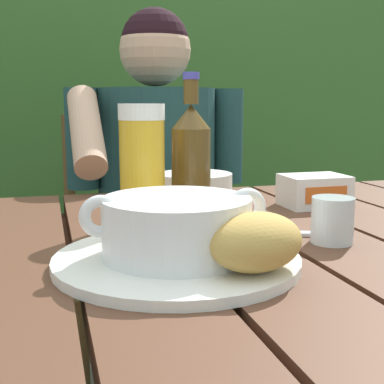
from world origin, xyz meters
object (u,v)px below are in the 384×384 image
(soup_bowl, at_px, (177,225))
(beer_bottle, at_px, (191,158))
(serving_plate, at_px, (177,260))
(chair_near_diner, at_px, (147,261))
(butter_tub, at_px, (314,191))
(table_knife, at_px, (262,233))
(diner_bowl, at_px, (195,186))
(beer_glass, at_px, (142,165))
(person_eating, at_px, (159,195))
(water_glass_small, at_px, (332,220))
(bread_roll, at_px, (256,242))

(soup_bowl, bearing_deg, beer_bottle, 70.78)
(serving_plate, bearing_deg, chair_near_diner, 81.52)
(soup_bowl, bearing_deg, serving_plate, 71.57)
(butter_tub, xyz_separation_m, table_knife, (-0.18, -0.18, -0.03))
(chair_near_diner, height_order, diner_bowl, chair_near_diner)
(serving_plate, distance_m, butter_tub, 0.44)
(chair_near_diner, relative_size, beer_glass, 4.80)
(person_eating, relative_size, beer_glass, 6.28)
(water_glass_small, bearing_deg, serving_plate, -170.75)
(table_knife, bearing_deg, bread_roll, -115.47)
(beer_glass, xyz_separation_m, table_knife, (0.15, -0.12, -0.09))
(bread_roll, xyz_separation_m, beer_bottle, (0.02, 0.34, 0.06))
(chair_near_diner, relative_size, table_knife, 5.64)
(person_eating, xyz_separation_m, butter_tub, (0.19, -0.49, 0.08))
(beer_glass, distance_m, water_glass_small, 0.30)
(soup_bowl, distance_m, butter_tub, 0.44)
(beer_bottle, xyz_separation_m, water_glass_small, (0.14, -0.22, -0.07))
(bread_roll, bearing_deg, person_eating, 85.12)
(serving_plate, distance_m, table_knife, 0.18)
(soup_bowl, height_order, table_knife, soup_bowl)
(water_glass_small, height_order, table_knife, water_glass_small)
(serving_plate, xyz_separation_m, butter_tub, (0.34, 0.28, 0.02))
(table_knife, bearing_deg, chair_near_diner, 90.63)
(person_eating, bearing_deg, bread_roll, -94.88)
(bread_roll, distance_m, diner_bowl, 0.51)
(butter_tub, bearing_deg, person_eating, 111.74)
(beer_glass, xyz_separation_m, butter_tub, (0.34, 0.06, -0.07))
(table_knife, bearing_deg, person_eating, 91.07)
(beer_glass, xyz_separation_m, water_glass_small, (0.23, -0.18, -0.06))
(butter_tub, relative_size, diner_bowl, 0.77)
(bread_roll, relative_size, beer_glass, 0.71)
(diner_bowl, bearing_deg, beer_glass, -125.15)
(table_knife, bearing_deg, beer_bottle, 112.11)
(serving_plate, bearing_deg, butter_tub, 39.57)
(person_eating, xyz_separation_m, diner_bowl, (0.00, -0.34, 0.08))
(chair_near_diner, bearing_deg, diner_bowl, -90.00)
(table_knife, bearing_deg, diner_bowl, 91.70)
(water_glass_small, bearing_deg, soup_bowl, -170.75)
(bread_roll, xyz_separation_m, diner_bowl, (0.08, 0.50, -0.02))
(diner_bowl, bearing_deg, table_knife, -88.30)
(bread_roll, relative_size, diner_bowl, 0.90)
(serving_plate, xyz_separation_m, diner_bowl, (0.14, 0.42, 0.02))
(person_eating, relative_size, serving_plate, 4.06)
(bread_roll, xyz_separation_m, water_glass_small, (0.16, 0.12, -0.01))
(soup_bowl, relative_size, beer_bottle, 0.94)
(beer_bottle, xyz_separation_m, diner_bowl, (0.05, 0.17, -0.07))
(table_knife, bearing_deg, serving_plate, -147.43)
(bread_roll, height_order, diner_bowl, bread_roll)
(person_eating, height_order, diner_bowl, person_eating)
(beer_glass, relative_size, table_knife, 1.17)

